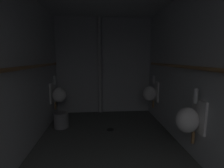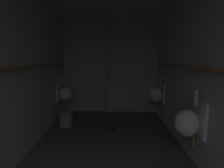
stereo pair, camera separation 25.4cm
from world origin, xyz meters
The scene contains 11 objects.
wall_left centered at (-1.21, 2.24, 1.19)m, with size 0.06×4.59×2.38m, color #B8BBBD.
wall_right centered at (1.21, 2.24, 1.19)m, with size 0.06×4.59×2.38m, color #B8BBBD.
wall_back centered at (0.00, 4.50, 1.19)m, with size 2.49×0.06×2.38m, color #B8BBBD.
urinal_left_mid centered at (-1.04, 3.95, 0.61)m, with size 0.32×0.30×0.76m.
urinal_right_mid centered at (1.04, 2.26, 0.61)m, with size 0.32×0.30×0.76m.
urinal_right_far centered at (1.04, 3.90, 0.61)m, with size 0.32×0.30×0.76m.
supply_pipe_left centered at (-1.12, 2.24, 1.27)m, with size 0.06×3.88×0.06m.
supply_pipe_right centered at (1.12, 2.20, 1.27)m, with size 0.06×3.85×0.06m.
standpipe_back_wall centered at (-0.11, 4.39, 1.19)m, with size 0.11×0.11×2.33m, color #B2B2B2.
floor_drain centered at (0.08, 3.35, 0.00)m, with size 0.14×0.14×0.01m, color black.
waste_bin centered at (-0.91, 3.55, 0.16)m, with size 0.28×0.28×0.31m, color gray.
Camera 1 is at (-0.14, 0.27, 1.40)m, focal length 26.59 mm.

